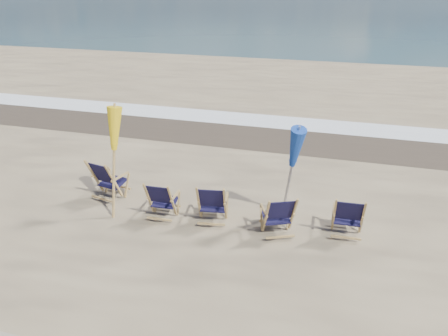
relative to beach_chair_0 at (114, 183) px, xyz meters
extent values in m
cube|color=silver|center=(2.30, 6.63, -0.50)|extent=(200.00, 1.40, 0.01)
cube|color=#42362A|center=(2.30, 5.13, -0.50)|extent=(200.00, 2.60, 0.00)
cylinder|color=#A6834A|center=(0.28, -0.40, 0.64)|extent=(0.06, 0.06, 2.27)
cone|color=yellow|center=(0.28, -0.40, 1.30)|extent=(0.30, 0.30, 0.85)
cylinder|color=#A5A5AD|center=(3.69, 0.35, 0.57)|extent=(0.06, 0.06, 2.14)
cone|color=#163C9B|center=(3.69, 0.35, 1.16)|extent=(0.30, 0.30, 0.85)
camera|label=1|loc=(4.55, -7.45, 4.12)|focal=35.00mm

